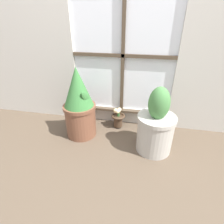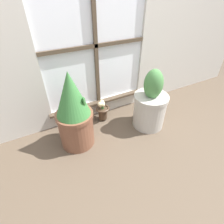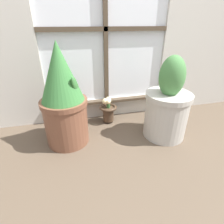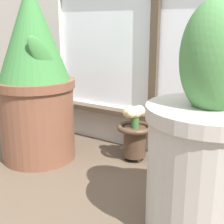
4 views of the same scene
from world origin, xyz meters
name	(u,v)px [view 4 (image 4 of 4)]	position (x,y,z in m)	size (l,w,h in m)	color
ground_plane	(71,208)	(0.00, 0.00, 0.00)	(10.00, 10.00, 0.00)	brown
potted_plant_left	(35,78)	(-0.39, 0.24, 0.36)	(0.34, 0.34, 0.76)	brown
potted_plant_right	(208,145)	(0.39, 0.14, 0.26)	(0.35, 0.35, 0.65)	#B7B2A8
flower_vase	(135,132)	(-0.02, 0.45, 0.13)	(0.16, 0.16, 0.25)	#473323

